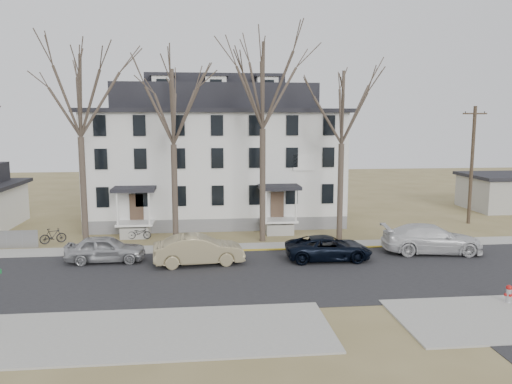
{
  "coord_description": "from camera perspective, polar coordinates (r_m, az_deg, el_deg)",
  "views": [
    {
      "loc": [
        -3.02,
        -24.03,
        8.35
      ],
      "look_at": [
        0.46,
        9.0,
        3.59
      ],
      "focal_mm": 35.0,
      "sensor_mm": 36.0,
      "label": 1
    }
  ],
  "objects": [
    {
      "name": "boarding_house",
      "position": [
        42.1,
        -4.62,
        4.09
      ],
      "size": [
        20.8,
        12.36,
        12.05
      ],
      "color": "slate",
      "rests_on": "ground"
    },
    {
      "name": "tree_mid_left",
      "position": [
        33.91,
        -9.51,
        10.17
      ],
      "size": [
        7.8,
        7.8,
        12.74
      ],
      "color": "#473B31",
      "rests_on": "ground"
    },
    {
      "name": "car_white",
      "position": [
        33.58,
        19.42,
        -5.13
      ],
      "size": [
        6.45,
        3.29,
        1.79
      ],
      "primitive_type": "imported",
      "rotation": [
        0.0,
        0.0,
        1.44
      ],
      "color": "silver",
      "rests_on": "ground"
    },
    {
      "name": "bicycle_right",
      "position": [
        36.84,
        -22.18,
        -4.72
      ],
      "size": [
        1.79,
        1.16,
        1.04
      ],
      "primitive_type": "imported",
      "rotation": [
        0.0,
        0.0,
        1.99
      ],
      "color": "black",
      "rests_on": "ground"
    },
    {
      "name": "far_sidewalk",
      "position": [
        33.24,
        -0.61,
        -6.39
      ],
      "size": [
        120.0,
        2.0,
        0.08
      ],
      "primitive_type": "cube",
      "color": "#A09F97",
      "rests_on": "ground"
    },
    {
      "name": "main_road",
      "position": [
        27.5,
        0.58,
        -9.51
      ],
      "size": [
        120.0,
        10.0,
        0.04
      ],
      "primitive_type": "cube",
      "color": "#27272A",
      "rests_on": "ground"
    },
    {
      "name": "bicycle_left",
      "position": [
        36.33,
        -13.18,
        -4.64
      ],
      "size": [
        1.68,
        0.67,
        0.86
      ],
      "primitive_type": "imported",
      "rotation": [
        0.0,
        0.0,
        1.51
      ],
      "color": "black",
      "rests_on": "ground"
    },
    {
      "name": "ground",
      "position": [
        25.62,
        1.11,
        -10.86
      ],
      "size": [
        120.0,
        120.0,
        0.0
      ],
      "primitive_type": "plane",
      "color": "olive",
      "rests_on": "ground"
    },
    {
      "name": "tree_far_left",
      "position": [
        34.81,
        -19.63,
        10.98
      ],
      "size": [
        8.4,
        8.4,
        13.72
      ],
      "color": "#473B31",
      "rests_on": "ground"
    },
    {
      "name": "near_sidewalk_left",
      "position": [
        21.37,
        -19.69,
        -15.34
      ],
      "size": [
        20.0,
        5.0,
        0.08
      ],
      "primitive_type": "cube",
      "color": "#A09F97",
      "rests_on": "ground"
    },
    {
      "name": "car_navy",
      "position": [
        30.51,
        8.29,
        -6.41
      ],
      "size": [
        5.23,
        2.5,
        1.44
      ],
      "primitive_type": "imported",
      "rotation": [
        0.0,
        0.0,
        1.55
      ],
      "color": "black",
      "rests_on": "ground"
    },
    {
      "name": "distant_building",
      "position": [
        53.16,
        27.14,
        0.05
      ],
      "size": [
        8.5,
        6.5,
        3.35
      ],
      "color": "#A09F97",
      "rests_on": "ground"
    },
    {
      "name": "tree_center",
      "position": [
        34.18,
        0.78,
        12.75
      ],
      "size": [
        9.0,
        9.0,
        14.7
      ],
      "color": "#473B31",
      "rests_on": "ground"
    },
    {
      "name": "car_tan",
      "position": [
        29.41,
        -6.57,
        -6.64
      ],
      "size": [
        5.4,
        2.36,
        1.73
      ],
      "primitive_type": "imported",
      "rotation": [
        0.0,
        0.0,
        1.67
      ],
      "color": "#93855F",
      "rests_on": "ground"
    },
    {
      "name": "tree_mid_right",
      "position": [
        35.17,
        9.85,
        10.09
      ],
      "size": [
        7.8,
        7.8,
        12.74
      ],
      "color": "#473B31",
      "rests_on": "ground"
    },
    {
      "name": "car_silver",
      "position": [
        31.03,
        -16.82,
        -6.3
      ],
      "size": [
        4.62,
        1.87,
        1.57
      ],
      "primitive_type": "imported",
      "rotation": [
        0.0,
        0.0,
        1.57
      ],
      "color": "#A4A5A7",
      "rests_on": "ground"
    },
    {
      "name": "utility_pole_far",
      "position": [
        43.83,
        23.44,
        2.98
      ],
      "size": [
        2.0,
        0.28,
        9.5
      ],
      "color": "#3D3023",
      "rests_on": "ground"
    },
    {
      "name": "yellow_curb",
      "position": [
        33.21,
        8.21,
        -6.48
      ],
      "size": [
        14.0,
        0.25,
        0.06
      ],
      "primitive_type": "cube",
      "color": "gold",
      "rests_on": "ground"
    },
    {
      "name": "fire_hydrant",
      "position": [
        26.08,
        26.9,
        -10.38
      ],
      "size": [
        0.37,
        0.35,
        0.9
      ],
      "color": "#B7B7BA",
      "rests_on": "ground"
    }
  ]
}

